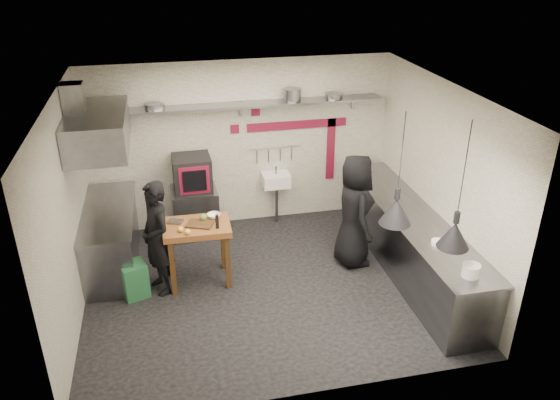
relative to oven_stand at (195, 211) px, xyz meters
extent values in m
plane|color=black|center=(0.85, -1.78, -0.40)|extent=(5.00, 5.00, 0.00)
plane|color=silver|center=(0.85, -1.78, 2.40)|extent=(5.00, 5.00, 0.00)
cube|color=silver|center=(0.85, 0.32, 1.00)|extent=(5.00, 0.04, 2.80)
cube|color=silver|center=(0.85, -3.88, 1.00)|extent=(5.00, 0.04, 2.80)
cube|color=silver|center=(-1.65, -1.78, 1.00)|extent=(0.04, 4.20, 2.80)
cube|color=silver|center=(3.35, -1.78, 1.00)|extent=(0.04, 4.20, 2.80)
cube|color=maroon|center=(1.80, 0.30, 1.28)|extent=(1.70, 0.02, 0.14)
cube|color=maroon|center=(2.40, 0.30, 0.80)|extent=(0.14, 0.02, 1.10)
cube|color=maroon|center=(1.10, 0.30, 1.55)|extent=(0.14, 0.02, 0.14)
cube|color=maroon|center=(0.75, 0.30, 1.28)|extent=(0.14, 0.02, 0.14)
cube|color=slate|center=(0.85, 0.14, 1.72)|extent=(4.60, 0.34, 0.04)
cube|color=slate|center=(-1.05, 0.29, 1.62)|extent=(0.04, 0.06, 0.24)
cube|color=slate|center=(0.85, 0.29, 1.62)|extent=(0.04, 0.06, 0.24)
cube|color=slate|center=(2.75, 0.29, 1.62)|extent=(0.04, 0.06, 0.24)
cylinder|color=slate|center=(-0.50, 0.14, 1.79)|extent=(0.32, 0.32, 0.09)
cylinder|color=slate|center=(-0.44, 0.14, 1.78)|extent=(0.23, 0.23, 0.07)
cylinder|color=slate|center=(1.67, 0.14, 1.84)|extent=(0.34, 0.34, 0.20)
cylinder|color=slate|center=(2.36, 0.14, 1.78)|extent=(0.31, 0.31, 0.08)
cube|color=slate|center=(0.00, 0.00, 0.00)|extent=(0.75, 0.68, 0.80)
cube|color=black|center=(-0.01, -0.02, 0.69)|extent=(0.61, 0.57, 0.58)
cube|color=maroon|center=(0.01, -0.29, 0.69)|extent=(0.47, 0.04, 0.46)
cube|color=black|center=(0.01, -0.32, 0.69)|extent=(0.36, 0.03, 0.34)
cube|color=white|center=(1.40, 0.14, 0.38)|extent=(0.46, 0.34, 0.22)
cylinder|color=slate|center=(1.40, 0.14, 0.56)|extent=(0.03, 0.03, 0.14)
cylinder|color=slate|center=(1.40, 0.10, -0.06)|extent=(0.06, 0.06, 0.66)
cylinder|color=slate|center=(1.40, 0.28, 0.92)|extent=(0.90, 0.02, 0.02)
cube|color=slate|center=(3.00, -1.78, 0.05)|extent=(0.70, 3.80, 0.90)
cube|color=slate|center=(3.00, -1.78, 0.52)|extent=(0.76, 3.90, 0.03)
cylinder|color=white|center=(2.97, -3.41, 0.61)|extent=(0.24, 0.24, 0.15)
cylinder|color=white|center=(2.95, -2.66, 0.56)|extent=(0.19, 0.19, 0.05)
cube|color=slate|center=(-1.30, -0.73, 0.05)|extent=(0.70, 1.90, 0.90)
cube|color=slate|center=(-1.30, -0.73, 0.52)|extent=(0.76, 2.00, 0.03)
cube|color=slate|center=(-1.25, -0.73, 1.75)|extent=(0.78, 1.60, 0.50)
cube|color=slate|center=(-1.50, -0.73, 2.15)|extent=(0.28, 0.28, 0.50)
cube|color=#236339|center=(-0.97, -1.61, -0.15)|extent=(0.42, 0.42, 0.50)
cube|color=#472E16|center=(-0.01, -1.46, 0.53)|extent=(0.42, 0.37, 0.02)
cylinder|color=black|center=(0.21, -1.60, 0.62)|extent=(0.06, 0.06, 0.20)
sphere|color=yellow|center=(-0.28, -1.60, 0.56)|extent=(0.09, 0.09, 0.08)
sphere|color=yellow|center=(-0.20, -1.69, 0.56)|extent=(0.09, 0.09, 0.08)
sphere|color=olive|center=(0.05, -1.34, 0.57)|extent=(0.12, 0.12, 0.11)
cube|color=slate|center=(-0.34, -1.31, 0.54)|extent=(0.24, 0.20, 0.03)
imported|color=white|center=(0.20, -1.28, 0.55)|extent=(0.21, 0.21, 0.06)
imported|color=black|center=(-0.61, -1.54, 0.42)|extent=(0.60, 0.71, 1.65)
imported|color=black|center=(2.25, -1.41, 0.47)|extent=(0.56, 0.85, 1.74)
camera|label=1|loc=(-0.35, -8.17, 4.11)|focal=35.00mm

